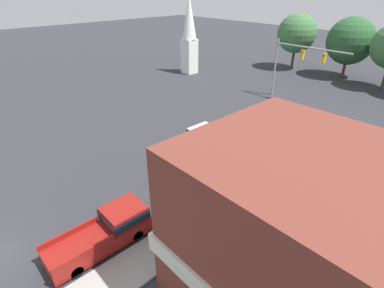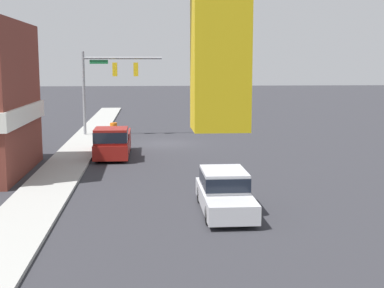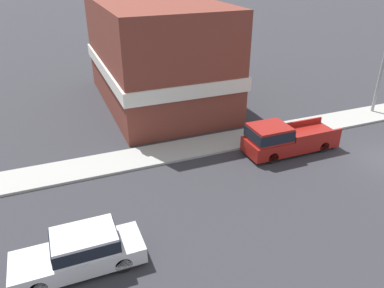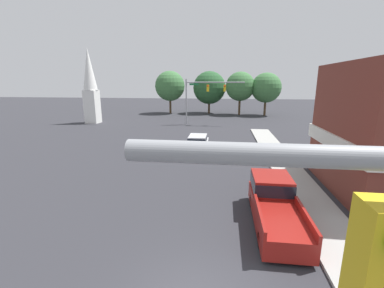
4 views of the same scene
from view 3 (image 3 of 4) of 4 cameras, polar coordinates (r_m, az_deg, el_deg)
name	(u,v)px [view 3 (image 3 of 4)]	position (r m, az deg, el deg)	size (l,w,h in m)	color
sidewalk_curb	(327,122)	(28.08, 19.94, 3.10)	(2.40, 60.00, 0.14)	#9E9E99
car_lead	(81,250)	(15.16, -16.50, -15.28)	(1.78, 4.85, 1.58)	black
pickup_truck_parked	(283,138)	(22.83, 13.70, 0.85)	(1.99, 5.77, 1.90)	black
corner_brick_building	(157,55)	(29.51, -5.39, 13.36)	(14.22, 8.48, 7.69)	brown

